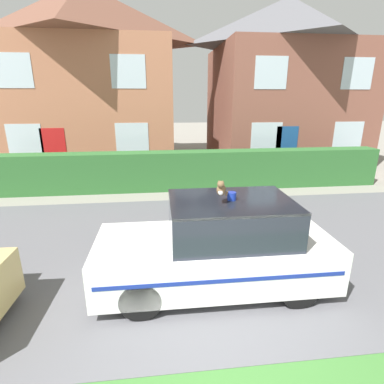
% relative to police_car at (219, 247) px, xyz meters
% --- Properties ---
extents(road_strip, '(28.00, 6.65, 0.01)m').
position_rel_police_car_xyz_m(road_strip, '(-0.47, 1.53, -0.78)').
color(road_strip, '#5B5B60').
rests_on(road_strip, ground).
extents(garden_hedge, '(15.04, 0.78, 1.42)m').
position_rel_police_car_xyz_m(garden_hedge, '(-0.08, 6.19, -0.08)').
color(garden_hedge, '#2D662D').
rests_on(garden_hedge, ground).
extents(police_car, '(4.14, 1.69, 1.78)m').
position_rel_police_car_xyz_m(police_car, '(0.00, 0.00, 0.00)').
color(police_car, black).
rests_on(police_car, road_strip).
extents(cat, '(0.26, 0.29, 0.29)m').
position_rel_police_car_xyz_m(cat, '(-0.02, -0.17, 1.13)').
color(cat, brown).
rests_on(cat, police_car).
extents(house_left, '(8.42, 6.80, 8.39)m').
position_rel_police_car_xyz_m(house_left, '(-4.30, 11.80, 3.50)').
color(house_left, '#A86B4C').
rests_on(house_left, ground).
extents(house_right, '(7.39, 6.92, 8.08)m').
position_rel_police_car_xyz_m(house_right, '(5.74, 11.54, 3.34)').
color(house_right, brown).
rests_on(house_right, ground).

